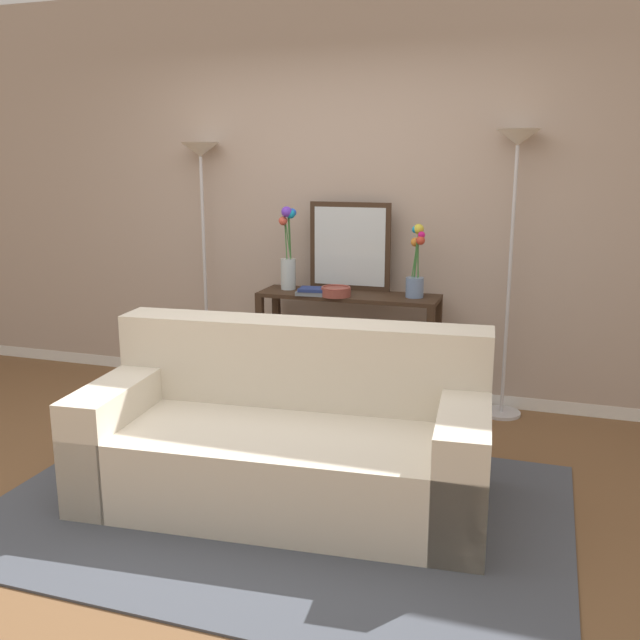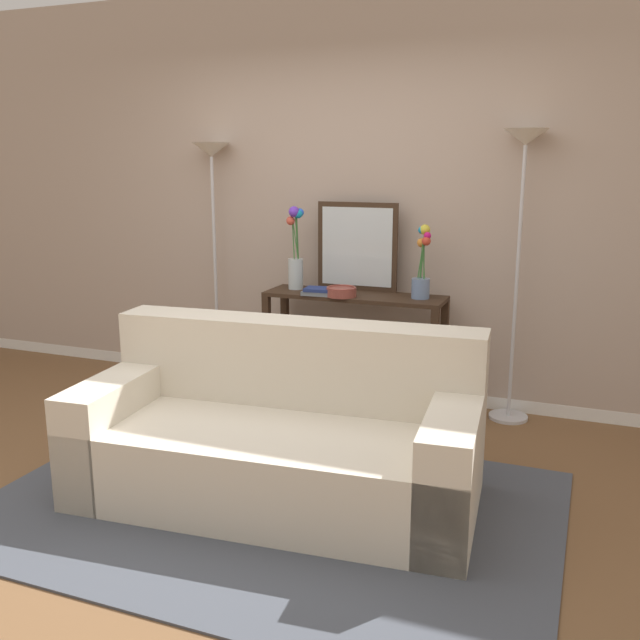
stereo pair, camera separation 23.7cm
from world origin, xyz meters
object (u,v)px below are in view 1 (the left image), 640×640
Objects in this scene: vase_tall_flowers at (288,256)px; book_row_under_console at (311,393)px; wall_mirror at (350,246)px; floor_lamp_left at (202,197)px; vase_short_flowers at (416,269)px; fruit_bowl at (336,291)px; book_stack at (312,291)px; console_table at (348,329)px; floor_lamp_right at (515,195)px; couch at (288,440)px.

book_row_under_console is at bearing -8.86° from vase_tall_flowers.
wall_mirror is at bearing 31.61° from book_row_under_console.
floor_lamp_left is 3.93× the size of book_row_under_console.
book_row_under_console is (-0.74, -0.03, -0.94)m from vase_short_flowers.
book_row_under_console is (-0.22, 0.11, -0.79)m from fruit_bowl.
book_row_under_console is at bearing 114.91° from book_stack.
book_stack is (-0.23, -0.12, 0.28)m from console_table.
fruit_bowl is at bearing 1.17° from book_stack.
vase_tall_flowers is at bearing -176.01° from floor_lamp_right.
vase_short_flowers is 0.72m from book_stack.
floor_lamp_right is 1.32m from fruit_bowl.
floor_lamp_left is at bearing 165.27° from book_stack.
vase_short_flowers reaches higher than book_row_under_console.
couch is 1.74m from vase_tall_flowers.
book_stack is at bearing -178.83° from fruit_bowl.
book_row_under_console is (0.89, -0.13, -1.39)m from floor_lamp_left.
book_stack reaches higher than console_table.
vase_tall_flowers reaches higher than book_stack.
vase_short_flowers is (1.64, -0.11, -0.45)m from floor_lamp_left.
floor_lamp_left is at bearing 128.76° from couch.
wall_mirror is at bearing 166.05° from vase_short_flowers.
wall_mirror is at bearing 0.85° from floor_lamp_left.
console_table is 6.14× the size of fruit_bowl.
floor_lamp_right is 1.48m from book_stack.
fruit_bowl is at bearing -12.40° from floor_lamp_left.
couch is at bearing -69.60° from vase_tall_flowers.
book_stack is (0.95, -0.25, -0.61)m from floor_lamp_left.
fruit_bowl is (0.40, -0.14, -0.21)m from vase_tall_flowers.
wall_mirror is 0.44m from vase_tall_flowers.
floor_lamp_right is 1.17m from wall_mirror.
vase_short_flowers is at bearing 75.86° from couch.
couch reaches higher than book_row_under_console.
floor_lamp_left is 8.98× the size of fruit_bowl.
floor_lamp_left reaches higher than fruit_bowl.
floor_lamp_right is 0.79m from vase_short_flowers.
fruit_bowl reaches higher than console_table.
wall_mirror is (-1.10, 0.02, -0.38)m from floor_lamp_right.
floor_lamp_left is at bearing 173.52° from console_table.
vase_short_flowers reaches higher than couch.
couch reaches higher than book_stack.
vase_short_flowers reaches higher than fruit_bowl.
couch reaches higher than console_table.
floor_lamp_left is at bearing -179.15° from wall_mirror.
wall_mirror is (-0.04, 0.15, 0.56)m from console_table.
floor_lamp_right is 8.91× the size of book_stack.
fruit_bowl is (-1.12, -0.25, -0.65)m from floor_lamp_right.
vase_tall_flowers reaches higher than vase_short_flowers.
floor_lamp_right is 4.07× the size of book_row_under_console.
console_table is 0.66× the size of floor_lamp_right.
floor_lamp_right reaches higher than fruit_bowl.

